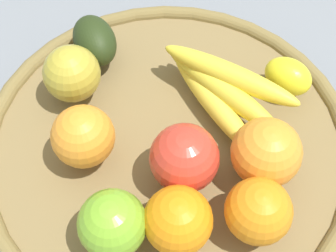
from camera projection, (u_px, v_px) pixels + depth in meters
The scene contains 12 objects.
ground_plane at pixel (168, 150), 0.60m from camera, with size 2.40×2.40×0.00m, color slate.
basket at pixel (168, 143), 0.58m from camera, with size 0.46×0.46×0.03m.
orange_1 at pixel (258, 211), 0.48m from camera, with size 0.07×0.07×0.07m, color orange.
apple_0 at pixel (112, 224), 0.47m from camera, with size 0.07×0.07×0.07m, color #78B32B.
avocado at pixel (95, 41), 0.62m from camera, with size 0.08×0.05×0.05m, color #253415.
apple_2 at pixel (184, 158), 0.51m from camera, with size 0.08×0.08×0.08m, color red.
banana_bunch at pixel (222, 88), 0.57m from camera, with size 0.16×0.18×0.05m.
orange_2 at pixel (83, 136), 0.52m from camera, with size 0.07×0.07×0.07m, color orange.
lemon_0 at pixel (288, 76), 0.59m from camera, with size 0.06×0.04×0.04m, color yellow.
orange_0 at pixel (178, 220), 0.47m from camera, with size 0.07×0.07×0.07m, color orange.
orange_3 at pixel (266, 153), 0.51m from camera, with size 0.08×0.08×0.08m, color orange.
apple_1 at pixel (72, 74), 0.57m from camera, with size 0.07×0.07×0.07m, color gold.
Camera 1 is at (0.30, 0.05, 0.51)m, focal length 50.91 mm.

